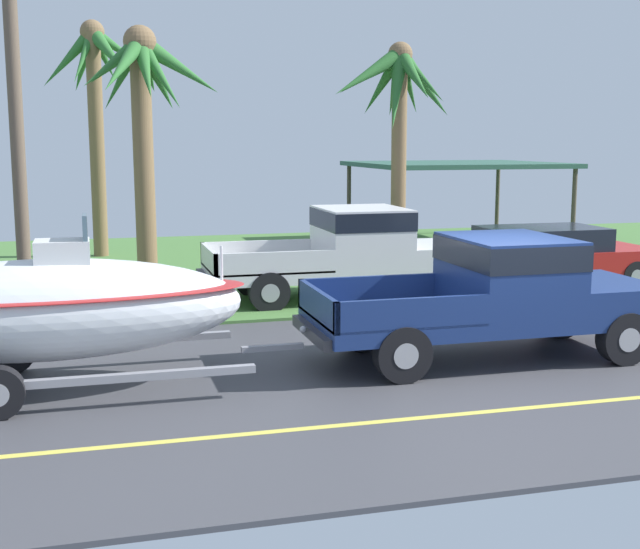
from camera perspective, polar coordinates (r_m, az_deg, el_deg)
name	(u,v)px	position (r m, az deg, el deg)	size (l,w,h in m)	color
ground	(337,279)	(20.31, 1.16, -0.29)	(36.00, 22.00, 0.11)	#424247
pickup_truck_towing	(505,291)	(13.13, 12.46, -1.08)	(5.58, 2.07, 1.86)	navy
boat_on_trailer	(43,309)	(11.64, -18.33, -2.23)	(6.44, 2.35, 2.35)	gray
parked_pickup_background	(360,249)	(17.56, 2.72, 1.76)	(5.91, 2.04, 1.92)	silver
parked_sedan_far	(548,258)	(19.67, 15.23, 1.09)	(4.74, 1.92, 1.38)	#B21E19
carport_awning	(456,166)	(27.02, 9.20, 7.28)	(6.02, 5.38, 2.62)	#4C4238
palm_tree_near_left	(95,87)	(24.37, -15.06, 12.21)	(2.95, 2.99, 6.56)	brown
palm_tree_near_right	(143,95)	(18.71, -11.91, 11.83)	(3.17, 3.01, 5.73)	brown
palm_tree_mid	(396,99)	(20.06, 5.21, 11.80)	(3.46, 3.01, 5.58)	brown
utility_pole	(14,88)	(15.41, -20.06, 11.82)	(0.24, 1.80, 8.05)	brown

